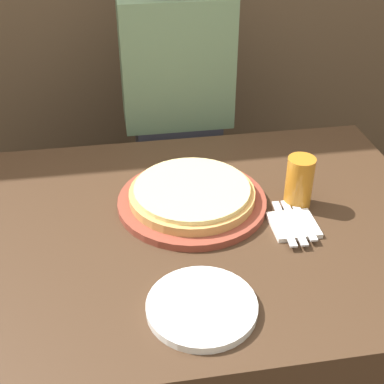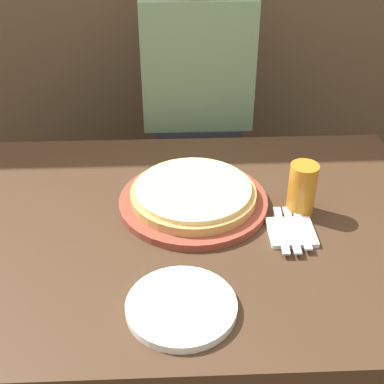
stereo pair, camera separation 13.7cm
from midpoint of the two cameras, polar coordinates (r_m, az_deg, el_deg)
name	(u,v)px [view 2 (the right image)]	position (r m, az deg, el deg)	size (l,w,h in m)	color
dining_table	(175,331)	(1.58, 0.72, -14.70)	(1.32, 0.90, 0.77)	#3D2819
pizza_on_board	(192,197)	(1.37, 2.84, -0.62)	(0.38, 0.38, 0.06)	brown
beer_glass	(301,187)	(1.36, 14.38, 0.40)	(0.07, 0.07, 0.14)	#B7701E
dinner_plate	(180,307)	(1.10, 2.32, -12.28)	(0.23, 0.23, 0.02)	silver
napkin_stack	(290,232)	(1.32, 13.36, -4.31)	(0.11, 0.11, 0.01)	white
fork	(280,230)	(1.31, 12.35, -4.07)	(0.03, 0.18, 0.00)	silver
dinner_knife	(290,229)	(1.31, 13.41, -4.02)	(0.02, 0.18, 0.00)	silver
spoon	(301,229)	(1.32, 14.46, -3.97)	(0.02, 0.15, 0.00)	silver
diner_person	(196,137)	(1.90, 2.49, 5.88)	(0.36, 0.20, 1.37)	#33333D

